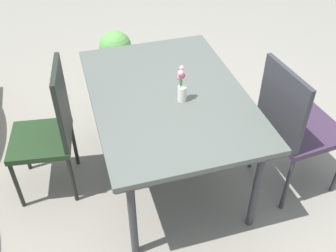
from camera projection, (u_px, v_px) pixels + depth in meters
The scene contains 6 objects.
ground_plane at pixel (176, 170), 3.03m from camera, with size 12.00×12.00×0.00m, color gray.
dining_table at pixel (168, 100), 2.59m from camera, with size 1.42×0.98×0.74m.
chair_far_side at pixel (50, 127), 2.60m from camera, with size 0.46×0.46×0.98m.
chair_near_left at pixel (295, 122), 2.59m from camera, with size 0.51×0.51×0.99m.
flower_vase at pixel (181, 85), 2.42m from camera, with size 0.06×0.06×0.25m.
potted_plant at pixel (116, 55), 3.88m from camera, with size 0.31×0.31×0.51m.
Camera 1 is at (-2.01, 0.65, 2.20)m, focal length 42.13 mm.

